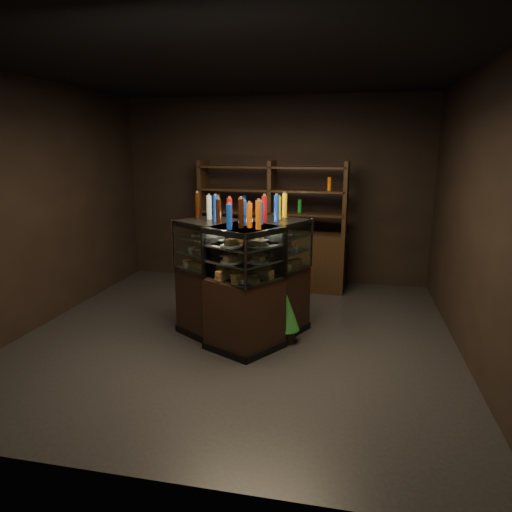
{
  "coord_description": "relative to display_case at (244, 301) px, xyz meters",
  "views": [
    {
      "loc": [
        1.26,
        -4.94,
        2.18
      ],
      "look_at": [
        0.27,
        -0.22,
        1.04
      ],
      "focal_mm": 32.0,
      "sensor_mm": 36.0,
      "label": 1
    }
  ],
  "objects": [
    {
      "name": "room_shell",
      "position": [
        -0.09,
        0.08,
        1.48
      ],
      "size": [
        5.02,
        5.02,
        3.01
      ],
      "color": "black",
      "rests_on": "ground"
    },
    {
      "name": "back_shelving",
      "position": [
        -0.06,
        2.13,
        0.14
      ],
      "size": [
        2.34,
        0.55,
        2.0
      ],
      "rotation": [
        0.0,
        0.0,
        -0.06
      ],
      "color": "black",
      "rests_on": "ground"
    },
    {
      "name": "display_case",
      "position": [
        0.0,
        0.0,
        0.0
      ],
      "size": [
        1.61,
        1.42,
        1.38
      ],
      "rotation": [
        0.0,
        0.0,
        0.26
      ],
      "color": "black",
      "rests_on": "ground"
    },
    {
      "name": "bottles_top",
      "position": [
        -0.0,
        0.0,
        1.05
      ],
      "size": [
        1.06,
        0.98,
        0.3
      ],
      "color": "silver",
      "rests_on": "display_case"
    },
    {
      "name": "ground",
      "position": [
        -0.09,
        0.08,
        -0.46
      ],
      "size": [
        5.0,
        5.0,
        0.0
      ],
      "primitive_type": "plane",
      "color": "black",
      "rests_on": "ground"
    },
    {
      "name": "potted_conifer",
      "position": [
        0.49,
        0.01,
        -0.09
      ],
      "size": [
        0.31,
        0.31,
        0.66
      ],
      "rotation": [
        0.0,
        0.0,
        -0.07
      ],
      "color": "black",
      "rests_on": "ground"
    },
    {
      "name": "food_display",
      "position": [
        0.0,
        -0.0,
        0.59
      ],
      "size": [
        1.23,
        1.13,
        0.43
      ],
      "color": "#BB7543",
      "rests_on": "display_case"
    }
  ]
}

